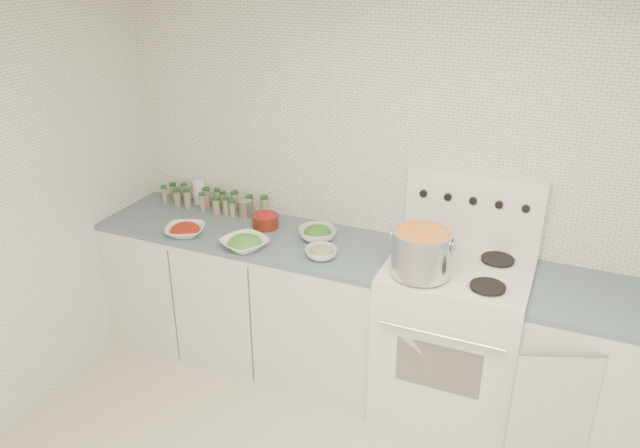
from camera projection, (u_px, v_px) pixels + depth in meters
The scene contains 13 objects.
room_walls at pixel (275, 233), 2.27m from camera, with size 3.54×3.04×2.52m.
counter_left at pixel (250, 294), 4.02m from camera, with size 1.85×0.62×0.90m.
stove at pixel (452, 334), 3.53m from camera, with size 0.76×0.70×1.36m.
counter_right at pixel (608, 377), 3.25m from camera, with size 0.89×0.77×0.90m.
stock_pot at pixel (422, 251), 3.20m from camera, with size 0.33×0.31×0.24m.
bowl_tomato at pixel (185, 230), 3.76m from camera, with size 0.30×0.30×0.08m.
bowl_snowpea at pixel (245, 243), 3.59m from camera, with size 0.33×0.33×0.09m.
bowl_broccoli at pixel (317, 233), 3.70m from camera, with size 0.29×0.29×0.09m.
bowl_zucchini at pixel (321, 252), 3.49m from camera, with size 0.21×0.21×0.07m.
bowl_pepper at pixel (265, 220), 3.86m from camera, with size 0.16×0.16×0.10m.
salt_canister at pixel (199, 192), 4.20m from camera, with size 0.08×0.08×0.16m, color white.
tin_can at pixel (245, 209), 4.00m from camera, with size 0.09×0.09×0.11m, color gray.
spice_cluster at pixel (212, 200), 4.12m from camera, with size 0.76×0.16×0.14m.
Camera 1 is at (0.96, -1.82, 2.53)m, focal length 35.00 mm.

